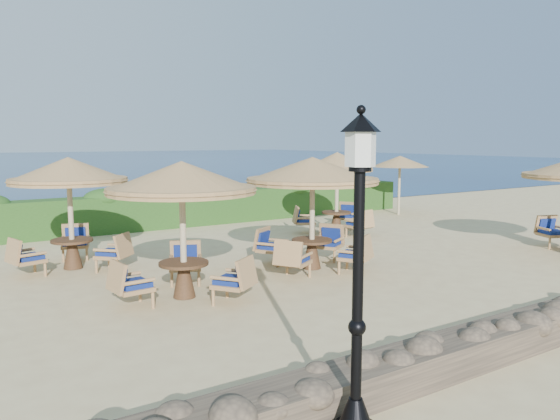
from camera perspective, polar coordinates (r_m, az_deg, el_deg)
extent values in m
plane|color=#D1BC85|center=(13.95, 4.64, -5.31)|extent=(120.00, 120.00, 0.00)
plane|color=#0C2450|center=(81.27, -27.00, 4.43)|extent=(160.00, 160.00, 0.00)
cube|color=#1D4115|center=(19.96, -8.00, 0.24)|extent=(18.00, 0.90, 1.20)
cone|color=black|center=(5.98, 7.89, -20.19)|extent=(0.36, 0.36, 0.30)
cylinder|color=black|center=(5.51, 8.12, -8.59)|extent=(0.11, 0.11, 2.40)
cylinder|color=silver|center=(5.30, 8.40, 6.45)|extent=(0.30, 0.30, 0.36)
cone|color=black|center=(5.30, 8.45, 9.04)|extent=(0.40, 0.40, 0.18)
cylinder|color=#C4B18A|center=(22.77, 12.34, 2.28)|extent=(0.10, 0.10, 2.20)
cone|color=olive|center=(22.70, 12.42, 5.00)|extent=(2.30, 2.30, 0.45)
cylinder|color=#C4B18A|center=(10.66, -10.10, -2.78)|extent=(0.12, 0.12, 2.40)
cone|color=olive|center=(10.52, -10.24, 3.57)|extent=(2.88, 2.88, 0.55)
cylinder|color=olive|center=(10.54, -10.21, 2.05)|extent=(2.82, 2.82, 0.14)
cylinder|color=#4C301B|center=(10.76, -10.03, -5.50)|extent=(0.96, 0.96, 0.06)
cone|color=#4C301B|center=(10.85, -9.99, -7.30)|extent=(0.44, 0.44, 0.64)
cylinder|color=#C4B18A|center=(12.89, 3.37, -0.92)|extent=(0.12, 0.12, 2.40)
cone|color=olive|center=(12.77, 3.41, 4.32)|extent=(3.13, 3.13, 0.55)
cylinder|color=olive|center=(12.79, 3.40, 3.07)|extent=(3.07, 3.07, 0.14)
cylinder|color=#4C301B|center=(12.97, 3.35, -3.19)|extent=(0.96, 0.96, 0.06)
cone|color=#4C301B|center=(13.04, 3.34, -4.70)|extent=(0.44, 0.44, 0.64)
cylinder|color=#C4B18A|center=(13.78, -21.01, -0.86)|extent=(0.12, 0.12, 2.40)
cone|color=olive|center=(13.67, -21.24, 4.04)|extent=(2.71, 2.71, 0.55)
cylinder|color=olive|center=(13.69, -21.19, 2.87)|extent=(2.65, 2.65, 0.14)
cylinder|color=#4C301B|center=(13.86, -20.91, -2.99)|extent=(0.96, 0.96, 0.06)
cone|color=#4C301B|center=(13.93, -20.85, -4.41)|extent=(0.44, 0.44, 0.64)
cylinder|color=#C4B18A|center=(17.92, 5.95, 1.39)|extent=(0.12, 0.12, 2.40)
cone|color=olive|center=(17.83, 6.00, 5.16)|extent=(2.34, 2.34, 0.55)
cylinder|color=olive|center=(17.85, 5.98, 4.27)|extent=(2.29, 2.29, 0.14)
cylinder|color=#4C301B|center=(17.98, 5.92, -0.26)|extent=(0.96, 0.96, 0.06)
cone|color=#4C301B|center=(18.03, 5.91, -1.36)|extent=(0.44, 0.44, 0.64)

